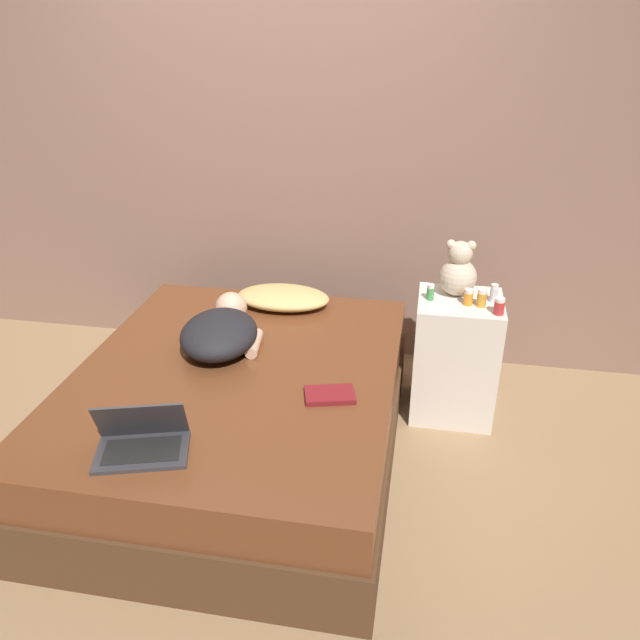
{
  "coord_description": "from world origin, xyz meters",
  "views": [
    {
      "loc": [
        0.84,
        -2.39,
        2.01
      ],
      "look_at": [
        0.36,
        0.23,
        0.68
      ],
      "focal_mm": 35.0,
      "sensor_mm": 36.0,
      "label": 1
    }
  ],
  "objects_px": {
    "pillow": "(283,297)",
    "laptop": "(142,440)",
    "bottle_red": "(499,306)",
    "teddy_bear": "(458,271)",
    "person_lying": "(221,330)",
    "book": "(330,395)",
    "bottle_amber": "(482,298)",
    "bottle_green": "(430,292)",
    "bottle_clear": "(494,293)",
    "bottle_orange": "(468,297)"
  },
  "relations": [
    {
      "from": "laptop",
      "to": "bottle_clear",
      "type": "distance_m",
      "value": 1.84
    },
    {
      "from": "bottle_orange",
      "to": "bottle_amber",
      "type": "xyz_separation_m",
      "value": [
        0.06,
        -0.01,
        0.0
      ]
    },
    {
      "from": "bottle_amber",
      "to": "book",
      "type": "relative_size",
      "value": 0.38
    },
    {
      "from": "bottle_red",
      "to": "bottle_green",
      "type": "height_order",
      "value": "bottle_red"
    },
    {
      "from": "pillow",
      "to": "teddy_bear",
      "type": "distance_m",
      "value": 0.98
    },
    {
      "from": "person_lying",
      "to": "bottle_clear",
      "type": "relative_size",
      "value": 6.77
    },
    {
      "from": "person_lying",
      "to": "bottle_green",
      "type": "bearing_deg",
      "value": 12.87
    },
    {
      "from": "bottle_red",
      "to": "bottle_amber",
      "type": "xyz_separation_m",
      "value": [
        -0.08,
        0.07,
        0.0
      ]
    },
    {
      "from": "teddy_bear",
      "to": "bottle_red",
      "type": "relative_size",
      "value": 3.47
    },
    {
      "from": "teddy_bear",
      "to": "book",
      "type": "bearing_deg",
      "value": -123.59
    },
    {
      "from": "pillow",
      "to": "bottle_red",
      "type": "relative_size",
      "value": 6.2
    },
    {
      "from": "teddy_bear",
      "to": "bottle_amber",
      "type": "relative_size",
      "value": 3.21
    },
    {
      "from": "bottle_green",
      "to": "person_lying",
      "type": "bearing_deg",
      "value": -160.56
    },
    {
      "from": "pillow",
      "to": "bottle_clear",
      "type": "height_order",
      "value": "bottle_clear"
    },
    {
      "from": "pillow",
      "to": "book",
      "type": "distance_m",
      "value": 0.97
    },
    {
      "from": "bottle_red",
      "to": "bottle_clear",
      "type": "bearing_deg",
      "value": 96.76
    },
    {
      "from": "teddy_bear",
      "to": "bottle_amber",
      "type": "height_order",
      "value": "teddy_bear"
    },
    {
      "from": "pillow",
      "to": "bottle_green",
      "type": "distance_m",
      "value": 0.85
    },
    {
      "from": "teddy_bear",
      "to": "bottle_orange",
      "type": "xyz_separation_m",
      "value": [
        0.06,
        -0.12,
        -0.09
      ]
    },
    {
      "from": "bottle_green",
      "to": "teddy_bear",
      "type": "bearing_deg",
      "value": 34.58
    },
    {
      "from": "laptop",
      "to": "teddy_bear",
      "type": "height_order",
      "value": "teddy_bear"
    },
    {
      "from": "book",
      "to": "laptop",
      "type": "bearing_deg",
      "value": -142.97
    },
    {
      "from": "bottle_red",
      "to": "bottle_green",
      "type": "bearing_deg",
      "value": 161.5
    },
    {
      "from": "bottle_clear",
      "to": "laptop",
      "type": "bearing_deg",
      "value": -137.93
    },
    {
      "from": "laptop",
      "to": "book",
      "type": "xyz_separation_m",
      "value": [
        0.64,
        0.49,
        -0.04
      ]
    },
    {
      "from": "bottle_amber",
      "to": "teddy_bear",
      "type": "bearing_deg",
      "value": 133.28
    },
    {
      "from": "bottle_orange",
      "to": "book",
      "type": "relative_size",
      "value": 0.34
    },
    {
      "from": "teddy_bear",
      "to": "bottle_orange",
      "type": "bearing_deg",
      "value": -65.25
    },
    {
      "from": "teddy_bear",
      "to": "bottle_red",
      "type": "bearing_deg",
      "value": -45.43
    },
    {
      "from": "laptop",
      "to": "bottle_orange",
      "type": "xyz_separation_m",
      "value": [
        1.23,
        1.17,
        0.17
      ]
    },
    {
      "from": "pillow",
      "to": "teddy_bear",
      "type": "height_order",
      "value": "teddy_bear"
    },
    {
      "from": "laptop",
      "to": "teddy_bear",
      "type": "bearing_deg",
      "value": 31.04
    },
    {
      "from": "pillow",
      "to": "laptop",
      "type": "xyz_separation_m",
      "value": [
        -0.23,
        -1.36,
        -0.0
      ]
    },
    {
      "from": "laptop",
      "to": "bottle_orange",
      "type": "bearing_deg",
      "value": 26.92
    },
    {
      "from": "person_lying",
      "to": "teddy_bear",
      "type": "bearing_deg",
      "value": 14.84
    },
    {
      "from": "bottle_clear",
      "to": "bottle_amber",
      "type": "distance_m",
      "value": 0.09
    },
    {
      "from": "person_lying",
      "to": "laptop",
      "type": "height_order",
      "value": "laptop"
    },
    {
      "from": "teddy_bear",
      "to": "bottle_red",
      "type": "distance_m",
      "value": 0.3
    },
    {
      "from": "person_lying",
      "to": "book",
      "type": "relative_size",
      "value": 2.65
    },
    {
      "from": "bottle_clear",
      "to": "book",
      "type": "height_order",
      "value": "bottle_clear"
    },
    {
      "from": "teddy_bear",
      "to": "bottle_green",
      "type": "height_order",
      "value": "teddy_bear"
    },
    {
      "from": "person_lying",
      "to": "bottle_orange",
      "type": "xyz_separation_m",
      "value": [
        1.19,
        0.33,
        0.13
      ]
    },
    {
      "from": "pillow",
      "to": "bottle_orange",
      "type": "relative_size",
      "value": 6.3
    },
    {
      "from": "person_lying",
      "to": "pillow",
      "type": "bearing_deg",
      "value": 63.16
    },
    {
      "from": "pillow",
      "to": "bottle_red",
      "type": "distance_m",
      "value": 1.19
    },
    {
      "from": "person_lying",
      "to": "teddy_bear",
      "type": "height_order",
      "value": "teddy_bear"
    },
    {
      "from": "bottle_orange",
      "to": "bottle_amber",
      "type": "relative_size",
      "value": 0.91
    },
    {
      "from": "bottle_red",
      "to": "bottle_orange",
      "type": "distance_m",
      "value": 0.17
    },
    {
      "from": "laptop",
      "to": "bottle_amber",
      "type": "height_order",
      "value": "bottle_amber"
    },
    {
      "from": "bottle_green",
      "to": "bottle_red",
      "type": "bearing_deg",
      "value": -18.5
    }
  ]
}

